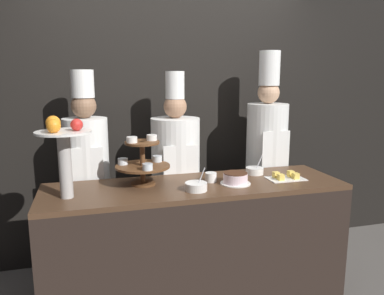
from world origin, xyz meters
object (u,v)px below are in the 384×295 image
(cake_square_tray, at_px, (286,177))
(chef_left, at_px, (87,169))
(tiered_stand, at_px, (143,161))
(chef_center_left, at_px, (176,168))
(serving_bowl_near, at_px, (196,187))
(serving_bowl_far, at_px, (255,171))
(cake_round, at_px, (235,179))
(chef_center_right, at_px, (266,151))
(fruit_pedestal, at_px, (63,145))
(cup_white, at_px, (211,177))

(cake_square_tray, height_order, chef_left, chef_left)
(tiered_stand, bearing_deg, chef_center_left, 51.11)
(serving_bowl_near, bearing_deg, serving_bowl_far, 27.19)
(cake_round, xyz_separation_m, serving_bowl_near, (-0.32, -0.07, -0.01))
(cake_round, distance_m, chef_left, 1.18)
(tiered_stand, height_order, chef_center_right, chef_center_right)
(tiered_stand, height_order, chef_center_left, chef_center_left)
(serving_bowl_near, distance_m, chef_center_right, 1.07)
(fruit_pedestal, distance_m, cake_round, 1.19)
(fruit_pedestal, xyz_separation_m, chef_center_left, (0.85, 0.57, -0.34))
(chef_left, height_order, chef_center_left, chef_left)
(cake_round, xyz_separation_m, cup_white, (-0.15, 0.10, -0.01))
(tiered_stand, bearing_deg, serving_bowl_near, -35.90)
(chef_center_left, bearing_deg, fruit_pedestal, -146.04)
(cake_square_tray, height_order, chef_center_left, chef_center_left)
(cup_white, bearing_deg, serving_bowl_near, -132.91)
(tiered_stand, bearing_deg, serving_bowl_far, 3.54)
(serving_bowl_far, bearing_deg, chef_left, 164.19)
(tiered_stand, distance_m, cake_round, 0.67)
(fruit_pedestal, relative_size, chef_center_left, 0.30)
(cake_round, relative_size, serving_bowl_far, 1.42)
(cup_white, height_order, cake_square_tray, cup_white)
(cup_white, xyz_separation_m, serving_bowl_near, (-0.16, -0.18, -0.01))
(fruit_pedestal, xyz_separation_m, serving_bowl_near, (0.84, -0.08, -0.31))
(cake_round, height_order, cup_white, cake_round)
(cake_round, xyz_separation_m, serving_bowl_far, (0.25, 0.22, -0.01))
(chef_center_left, relative_size, chef_center_right, 0.91)
(cake_square_tray, bearing_deg, chef_left, 158.83)
(chef_center_right, bearing_deg, chef_left, 180.00)
(fruit_pedestal, relative_size, cake_round, 2.38)
(cup_white, distance_m, serving_bowl_far, 0.42)
(cup_white, bearing_deg, chef_center_left, 107.87)
(fruit_pedestal, distance_m, chef_left, 0.66)
(tiered_stand, relative_size, cake_square_tray, 1.40)
(chef_center_left, bearing_deg, chef_center_right, 0.00)
(serving_bowl_near, xyz_separation_m, serving_bowl_far, (0.57, 0.29, -0.00))
(cake_round, bearing_deg, fruit_pedestal, 179.78)
(serving_bowl_far, bearing_deg, tiered_stand, -176.46)
(cake_square_tray, relative_size, serving_bowl_far, 1.79)
(serving_bowl_far, bearing_deg, cake_square_tray, -50.12)
(tiered_stand, height_order, serving_bowl_near, tiered_stand)
(serving_bowl_near, bearing_deg, fruit_pedestal, 174.63)
(chef_center_left, bearing_deg, chef_left, 180.00)
(fruit_pedestal, distance_m, serving_bowl_far, 1.46)
(serving_bowl_far, distance_m, chef_center_right, 0.46)
(serving_bowl_far, bearing_deg, cake_round, -139.21)
(cup_white, xyz_separation_m, cake_square_tray, (0.57, -0.08, -0.02))
(tiered_stand, xyz_separation_m, cake_square_tray, (1.06, -0.14, -0.16))
(fruit_pedestal, height_order, chef_center_right, chef_center_right)
(cup_white, xyz_separation_m, chef_center_left, (-0.15, 0.48, -0.03))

